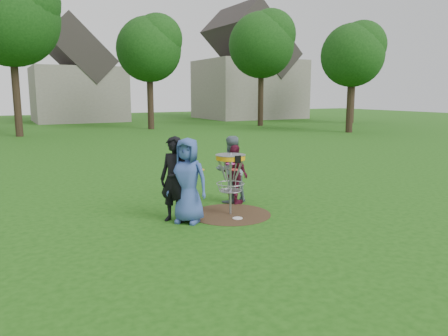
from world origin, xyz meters
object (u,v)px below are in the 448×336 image
player_blue (188,181)px  player_maroon (235,174)px  disc_golf_basket (230,169)px  player_grey (231,169)px  player_black (174,179)px

player_blue → player_maroon: player_blue is taller
player_blue → disc_golf_basket: player_blue is taller
player_grey → player_black: bearing=19.6°
player_black → player_grey: player_black is taller
player_blue → disc_golf_basket: size_ratio=1.28×
player_blue → player_maroon: size_ratio=1.22×
disc_golf_basket → player_maroon: bearing=54.9°
disc_golf_basket → player_grey: bearing=60.8°
player_grey → player_maroon: bearing=90.6°
player_black → player_grey: bearing=79.3°
disc_golf_basket → player_blue: bearing=-175.0°
player_black → disc_golf_basket: bearing=49.5°
player_blue → disc_golf_basket: bearing=51.1°
player_blue → player_grey: player_blue is taller
player_grey → disc_golf_basket: player_grey is taller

